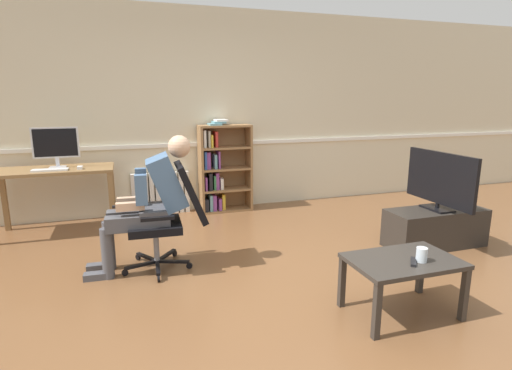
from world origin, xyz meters
The scene contains 15 objects.
ground_plane centered at (0.00, 0.00, 0.00)m, with size 18.00×18.00×0.00m, color brown.
back_wall centered at (0.00, 2.65, 1.35)m, with size 12.00×0.13×2.70m.
computer_desk centered at (-1.85, 2.15, 0.64)m, with size 1.28×0.60×0.76m.
imac_monitor centered at (-1.82, 2.23, 1.02)m, with size 0.50×0.14×0.46m.
keyboard centered at (-1.87, 2.01, 0.77)m, with size 0.37×0.12×0.02m, color white.
computer_mouse centered at (-1.56, 2.03, 0.77)m, with size 0.06×0.10×0.03m, color white.
bookshelf centered at (0.17, 2.44, 0.58)m, with size 0.71×0.29×1.26m.
radiator centered at (-0.64, 2.54, 0.28)m, with size 0.75×0.08×0.57m.
office_chair centered at (-0.70, 0.74, 0.53)m, with size 0.79×0.62×0.98m.
person_seated centered at (-0.89, 0.75, 0.65)m, with size 0.98×0.40×1.23m.
tv_stand centered at (2.01, 0.41, 0.20)m, with size 1.06×0.41×0.40m.
tv_screen centered at (2.01, 0.41, 0.72)m, with size 0.20×0.93×0.60m.
coffee_table centered at (0.78, -0.63, 0.37)m, with size 0.78×0.50×0.43m.
drinking_glass centered at (0.86, -0.71, 0.48)m, with size 0.08×0.08×0.10m, color silver.
spare_remote centered at (0.80, -0.71, 0.44)m, with size 0.04×0.15×0.02m, color black.
Camera 1 is at (-1.07, -2.86, 1.57)m, focal length 28.25 mm.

